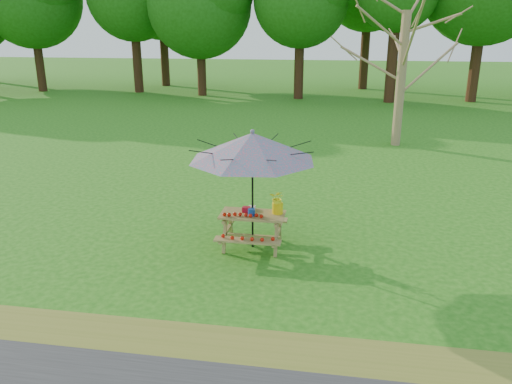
# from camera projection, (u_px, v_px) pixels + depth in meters

# --- Properties ---
(ground) EXTENTS (120.00, 120.00, 0.00)m
(ground) POSITION_uv_depth(u_px,v_px,m) (48.00, 243.00, 9.64)
(ground) COLOR #1F6313
(ground) RESTS_ON ground
(picnic_table) EXTENTS (1.20, 1.32, 0.67)m
(picnic_table) POSITION_uv_depth(u_px,v_px,m) (253.00, 231.00, 9.39)
(picnic_table) COLOR olive
(picnic_table) RESTS_ON ground
(patio_umbrella) EXTENTS (2.89, 2.89, 2.26)m
(patio_umbrella) POSITION_uv_depth(u_px,v_px,m) (252.00, 147.00, 8.89)
(patio_umbrella) COLOR black
(patio_umbrella) RESTS_ON ground
(produce_bins) EXTENTS (0.27, 0.45, 0.13)m
(produce_bins) POSITION_uv_depth(u_px,v_px,m) (250.00, 210.00, 9.31)
(produce_bins) COLOR red
(produce_bins) RESTS_ON picnic_table
(tomatoes_row) EXTENTS (0.77, 0.13, 0.07)m
(tomatoes_row) POSITION_uv_depth(u_px,v_px,m) (243.00, 215.00, 9.13)
(tomatoes_row) COLOR red
(tomatoes_row) RESTS_ON picnic_table
(flower_bucket) EXTENTS (0.32, 0.29, 0.45)m
(flower_bucket) POSITION_uv_depth(u_px,v_px,m) (278.00, 201.00, 9.24)
(flower_bucket) COLOR yellow
(flower_bucket) RESTS_ON picnic_table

